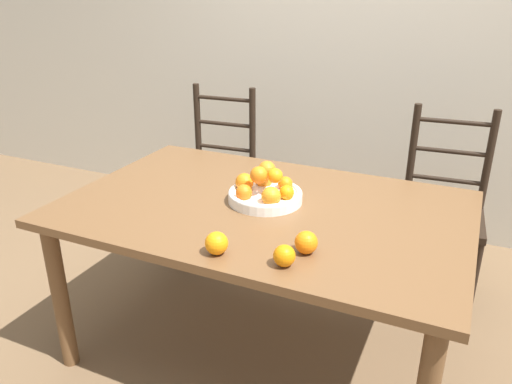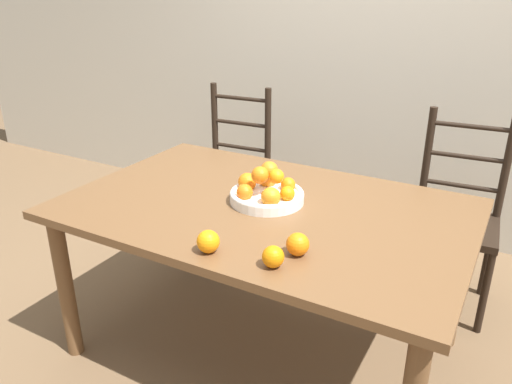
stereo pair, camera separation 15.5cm
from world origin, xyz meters
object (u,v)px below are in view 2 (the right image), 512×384
orange_loose_0 (208,241)px  orange_loose_2 (273,257)px  orange_loose_1 (298,244)px  chair_right (455,221)px  chair_left (231,175)px  fruit_bowl (267,191)px

orange_loose_0 → orange_loose_2: (0.24, 0.02, -0.00)m
orange_loose_1 → chair_right: (0.37, 1.14, -0.31)m
orange_loose_0 → orange_loose_1: (0.28, 0.13, -0.00)m
orange_loose_2 → chair_right: size_ratio=0.07×
orange_loose_2 → chair_left: 1.59m
orange_loose_2 → chair_left: bearing=127.1°
orange_loose_1 → chair_left: size_ratio=0.08×
orange_loose_0 → chair_right: chair_right is taller
orange_loose_2 → orange_loose_1: bearing=71.6°
orange_loose_1 → chair_right: chair_right is taller
orange_loose_1 → orange_loose_2: 0.12m
chair_left → chair_right: size_ratio=1.00×
fruit_bowl → orange_loose_1: fruit_bowl is taller
chair_right → fruit_bowl: bearing=-134.5°
orange_loose_0 → orange_loose_1: bearing=25.6°
orange_loose_1 → orange_loose_2: bearing=-108.4°
chair_left → chair_right: (1.35, -0.00, 0.00)m
fruit_bowl → orange_loose_2: bearing=-59.5°
orange_loose_2 → chair_right: chair_right is taller
orange_loose_2 → chair_left: chair_left is taller
fruit_bowl → chair_left: 1.09m
fruit_bowl → chair_right: 1.09m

